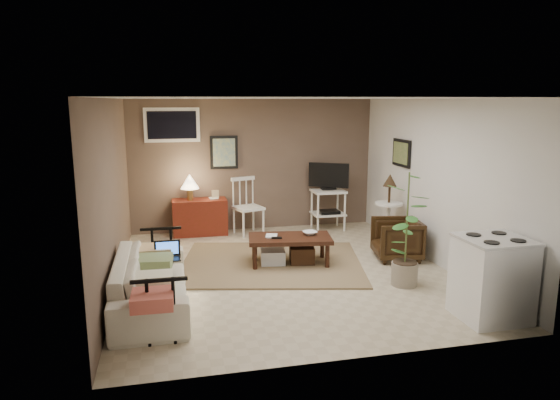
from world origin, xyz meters
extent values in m
plane|color=#C1B293|center=(0.00, 0.00, 0.00)|extent=(5.00, 5.00, 0.00)
cube|color=black|center=(-0.55, 2.48, 1.45)|extent=(0.50, 0.03, 0.60)
cube|color=black|center=(2.23, 1.05, 1.52)|extent=(0.03, 0.60, 0.45)
cube|color=white|center=(-1.45, 2.48, 1.95)|extent=(0.96, 0.03, 0.60)
cube|color=#876B4E|center=(-0.12, 0.37, 0.01)|extent=(3.00, 2.60, 0.03)
cube|color=#35190E|center=(0.14, 0.28, 0.40)|extent=(1.27, 0.78, 0.06)
cylinder|color=#35190E|center=(-0.41, 0.13, 0.19)|extent=(0.06, 0.06, 0.38)
cylinder|color=#35190E|center=(0.62, -0.02, 0.19)|extent=(0.06, 0.06, 0.38)
cylinder|color=#35190E|center=(-0.34, 0.58, 0.19)|extent=(0.06, 0.06, 0.38)
cylinder|color=#35190E|center=(0.68, 0.43, 0.19)|extent=(0.06, 0.06, 0.38)
cube|color=black|center=(-0.07, 0.21, 0.44)|extent=(0.15, 0.07, 0.02)
cube|color=#402617|center=(0.31, 0.25, 0.14)|extent=(0.39, 0.35, 0.26)
cube|color=silver|center=(-0.11, 0.31, 0.12)|extent=(0.39, 0.35, 0.22)
imported|color=#EDE5CC|center=(-1.80, -0.82, 0.40)|extent=(0.60, 2.06, 0.81)
cube|color=black|center=(-1.60, -0.52, 0.47)|extent=(0.32, 0.22, 0.02)
cube|color=black|center=(-1.60, -0.41, 0.57)|extent=(0.32, 0.02, 0.20)
cube|color=#3573EF|center=(-1.60, -0.42, 0.57)|extent=(0.27, 0.00, 0.16)
cube|color=maroon|center=(-1.03, 2.28, 0.32)|extent=(0.96, 0.43, 0.64)
cylinder|color=#A78040|center=(-1.19, 2.24, 0.75)|extent=(0.11, 0.11, 0.21)
cone|color=#FFE4B7|center=(-1.19, 2.24, 0.98)|extent=(0.32, 0.32, 0.26)
cube|color=tan|center=(-0.74, 2.30, 0.71)|extent=(0.13, 0.02, 0.16)
cube|color=white|center=(-0.18, 2.11, 0.48)|extent=(0.58, 0.58, 0.04)
cylinder|color=white|center=(-0.31, 1.86, 0.23)|extent=(0.04, 0.04, 0.46)
cylinder|color=white|center=(0.07, 1.98, 0.23)|extent=(0.04, 0.04, 0.46)
cylinder|color=white|center=(-0.42, 2.24, 0.23)|extent=(0.04, 0.04, 0.46)
cylinder|color=white|center=(-0.05, 2.36, 0.23)|extent=(0.04, 0.04, 0.46)
cube|color=white|center=(-0.24, 2.31, 0.98)|extent=(0.45, 0.18, 0.07)
cube|color=white|center=(1.33, 2.12, 0.73)|extent=(0.59, 0.48, 0.04)
cube|color=white|center=(1.33, 2.12, 0.30)|extent=(0.59, 0.48, 0.03)
cylinder|color=white|center=(1.07, 1.92, 0.37)|extent=(0.04, 0.04, 0.75)
cylinder|color=white|center=(1.58, 1.92, 0.37)|extent=(0.04, 0.04, 0.75)
cylinder|color=white|center=(1.07, 2.32, 0.37)|extent=(0.04, 0.04, 0.75)
cylinder|color=white|center=(1.58, 2.32, 0.37)|extent=(0.04, 0.04, 0.75)
cube|color=black|center=(1.33, 2.12, 0.78)|extent=(0.27, 0.15, 0.03)
cube|color=black|center=(1.33, 2.12, 1.02)|extent=(0.67, 0.43, 0.45)
cube|color=#D37252|center=(1.33, 2.12, 1.02)|extent=(0.55, 0.34, 0.36)
cube|color=black|center=(1.33, 2.07, 0.32)|extent=(0.37, 0.27, 0.11)
cylinder|color=white|center=(1.97, 0.90, 0.02)|extent=(0.31, 0.31, 0.03)
cylinder|color=white|center=(1.97, 0.90, 0.36)|extent=(0.06, 0.06, 0.67)
cylinder|color=white|center=(1.97, 0.90, 0.70)|extent=(0.45, 0.45, 0.03)
cylinder|color=black|center=(1.97, 0.90, 0.87)|extent=(0.04, 0.04, 0.29)
cone|color=#332315|center=(1.97, 0.90, 1.10)|extent=(0.22, 0.22, 0.20)
imported|color=black|center=(1.78, 0.19, 0.34)|extent=(0.72, 0.76, 0.68)
cylinder|color=gray|center=(1.40, -0.85, 0.15)|extent=(0.34, 0.34, 0.30)
cylinder|color=#4C602D|center=(1.40, -0.85, 0.90)|extent=(0.02, 0.02, 1.18)
cube|color=white|center=(1.86, -1.99, 0.44)|extent=(0.69, 0.64, 0.89)
cube|color=silver|center=(1.86, -1.99, 0.90)|extent=(0.71, 0.66, 0.03)
cylinder|color=black|center=(1.70, -2.14, 0.92)|extent=(0.16, 0.16, 0.01)
cylinder|color=black|center=(2.02, -2.14, 0.92)|extent=(0.16, 0.16, 0.01)
cylinder|color=black|center=(1.70, -1.83, 0.92)|extent=(0.16, 0.16, 0.01)
cylinder|color=black|center=(2.02, -1.83, 0.92)|extent=(0.16, 0.16, 0.01)
imported|color=#35190E|center=(0.45, 0.31, 0.53)|extent=(0.21, 0.09, 0.21)
imported|color=#35190E|center=(-0.20, 0.36, 0.54)|extent=(0.16, 0.06, 0.23)
imported|color=#35190E|center=(-0.85, 2.30, 0.74)|extent=(0.15, 0.03, 0.20)
camera|label=1|loc=(-1.55, -6.52, 2.37)|focal=32.00mm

